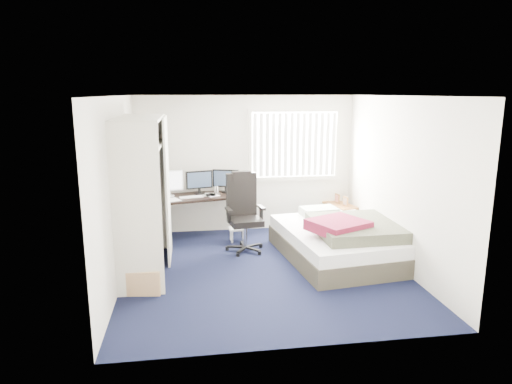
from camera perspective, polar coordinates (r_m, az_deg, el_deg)
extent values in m
plane|color=black|center=(6.77, 1.04, -9.73)|extent=(4.20, 4.20, 0.00)
plane|color=silver|center=(8.45, -1.27, 3.52)|extent=(4.00, 0.00, 4.00)
plane|color=silver|center=(4.41, 5.61, -4.77)|extent=(4.00, 0.00, 4.00)
plane|color=silver|center=(6.40, -16.88, 0.12)|extent=(0.00, 4.20, 4.20)
plane|color=silver|center=(7.02, 17.41, 1.13)|extent=(0.00, 4.20, 4.20)
plane|color=white|center=(6.28, 1.13, 11.93)|extent=(4.20, 4.20, 0.00)
cube|color=white|center=(8.55, 4.76, 5.95)|extent=(1.60, 0.02, 1.20)
cube|color=beige|center=(8.47, 4.88, 10.16)|extent=(1.72, 0.06, 0.06)
cube|color=beige|center=(8.61, 4.73, 1.75)|extent=(1.72, 0.06, 0.06)
cube|color=white|center=(8.49, 4.85, 5.90)|extent=(1.60, 0.04, 1.16)
cube|color=beige|center=(5.81, -14.69, -2.47)|extent=(0.60, 0.04, 2.20)
cube|color=beige|center=(7.56, -13.29, 0.98)|extent=(0.60, 0.04, 2.20)
cube|color=beige|center=(6.53, -14.40, 8.93)|extent=(0.60, 1.80, 0.04)
cube|color=beige|center=(6.56, -14.22, 5.62)|extent=(0.56, 1.74, 0.03)
cylinder|color=silver|center=(6.58, -14.17, 4.58)|extent=(0.03, 1.72, 0.03)
cube|color=#26262B|center=(6.55, -14.04, 0.57)|extent=(0.38, 1.10, 0.90)
cube|color=beige|center=(7.10, -11.00, 0.36)|extent=(0.03, 0.90, 2.20)
cube|color=white|center=(6.10, -14.69, 6.40)|extent=(0.38, 0.30, 0.24)
cube|color=gray|center=(6.60, -14.24, 6.75)|extent=(0.34, 0.28, 0.22)
cube|color=black|center=(8.12, -7.19, -0.58)|extent=(1.67, 1.06, 0.04)
cylinder|color=black|center=(7.79, -11.63, -4.21)|extent=(0.04, 0.04, 0.72)
cylinder|color=black|center=(8.36, -12.38, -3.10)|extent=(0.04, 0.04, 0.72)
cylinder|color=black|center=(8.14, -1.71, -3.22)|extent=(0.04, 0.04, 0.72)
cylinder|color=black|center=(8.69, -3.08, -2.23)|extent=(0.04, 0.04, 0.72)
cube|color=white|center=(8.07, -10.87, 1.39)|extent=(0.49, 0.15, 0.36)
cube|color=white|center=(8.07, -10.87, 1.39)|extent=(0.44, 0.11, 0.31)
cube|color=black|center=(8.20, -7.12, 1.53)|extent=(0.47, 0.14, 0.32)
cube|color=#1E2838|center=(8.20, -7.12, 1.53)|extent=(0.42, 0.11, 0.27)
cube|color=black|center=(8.29, -3.81, 1.73)|extent=(0.47, 0.14, 0.32)
cube|color=#1E2838|center=(8.29, -3.81, 1.73)|extent=(0.42, 0.11, 0.27)
cube|color=white|center=(7.98, -8.08, -0.62)|extent=(0.42, 0.23, 0.02)
cube|color=black|center=(8.06, -5.95, -0.42)|extent=(0.08, 0.11, 0.02)
cylinder|color=silver|center=(8.13, -5.01, 0.21)|extent=(0.08, 0.08, 0.16)
cube|color=white|center=(8.12, -7.20, -0.43)|extent=(0.36, 0.34, 0.00)
cube|color=black|center=(7.54, -1.34, -6.89)|extent=(0.69, 0.69, 0.12)
cylinder|color=silver|center=(7.48, -1.34, -5.37)|extent=(0.06, 0.06, 0.40)
cube|color=black|center=(7.41, -1.35, -3.66)|extent=(0.57, 0.57, 0.10)
cube|color=black|center=(7.53, -1.84, -0.26)|extent=(0.51, 0.17, 0.70)
cube|color=black|center=(7.47, -1.86, 2.00)|extent=(0.32, 0.16, 0.16)
cube|color=black|center=(7.29, -3.42, -2.24)|extent=(0.11, 0.29, 0.04)
cube|color=black|center=(7.43, 0.65, -1.93)|extent=(0.11, 0.29, 0.04)
cube|color=white|center=(7.97, -2.32, -4.59)|extent=(0.30, 0.25, 0.03)
cylinder|color=white|center=(7.91, -3.01, -5.61)|extent=(0.04, 0.04, 0.22)
cylinder|color=white|center=(8.06, -3.16, -5.27)|extent=(0.04, 0.04, 0.22)
cylinder|color=white|center=(7.94, -1.45, -5.53)|extent=(0.04, 0.04, 0.22)
cylinder|color=white|center=(8.09, -1.63, -5.19)|extent=(0.04, 0.04, 0.22)
cube|color=brown|center=(8.72, 10.50, -1.65)|extent=(0.53, 0.78, 0.04)
cube|color=brown|center=(8.45, 10.86, -3.82)|extent=(0.05, 0.05, 0.45)
cube|color=brown|center=(8.96, 8.57, -2.82)|extent=(0.05, 0.05, 0.45)
cube|color=brown|center=(8.61, 12.38, -3.60)|extent=(0.05, 0.05, 0.45)
cube|color=brown|center=(9.10, 10.04, -2.62)|extent=(0.05, 0.05, 0.45)
cube|color=brown|center=(8.56, 11.13, -1.17)|extent=(0.06, 0.14, 0.18)
cube|color=brown|center=(8.78, 10.13, -0.80)|extent=(0.06, 0.14, 0.18)
cube|color=#3B372B|center=(7.34, 10.31, -6.97)|extent=(1.90, 2.37, 0.28)
cube|color=white|center=(7.27, 10.38, -5.26)|extent=(1.85, 2.33, 0.20)
cube|color=#B4B9AA|center=(7.93, 7.88, -2.42)|extent=(0.64, 0.47, 0.14)
cube|color=#37392B|center=(7.07, 12.42, -4.37)|extent=(1.26, 1.38, 0.18)
cube|color=#550E19|center=(6.81, 10.23, -4.16)|extent=(0.98, 0.95, 0.16)
cube|color=tan|center=(6.21, -13.64, -10.63)|extent=(0.46, 0.37, 0.32)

